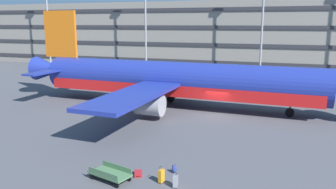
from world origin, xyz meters
TOP-DOWN VIEW (x-y plane):
  - ground_plane at (0.00, 0.00)m, footprint 600.00×600.00m
  - terminal_structure at (0.00, 44.59)m, footprint 156.17×20.24m
  - airliner at (-5.67, 2.40)m, footprint 39.94×32.15m
  - light_mast_far_left at (-43.78, 29.01)m, footprint 1.80×0.50m
  - light_mast_left at (-20.50, 29.01)m, footprint 1.80×0.50m
  - light_mast_center_left at (1.90, 29.01)m, footprint 1.80×0.50m
  - suitcase_teal at (1.19, -17.28)m, footprint 0.32×0.44m
  - suitcase_orange at (0.19, -16.99)m, footprint 0.31×0.45m
  - suitcase_small at (-1.59, -16.51)m, footprint 0.76×0.90m
  - backpack_large at (0.47, -15.36)m, footprint 0.42×0.39m
  - baggage_cart at (-2.94, -17.74)m, footprint 3.36×1.95m

SIDE VIEW (x-z plane):
  - ground_plane at x=0.00m, z-range 0.00..0.00m
  - suitcase_small at x=-1.59m, z-range 0.00..0.24m
  - backpack_large at x=0.47m, z-range -0.03..0.53m
  - suitcase_teal at x=1.19m, z-range -0.04..0.83m
  - baggage_cart at x=-2.94m, z-range 0.02..0.84m
  - suitcase_orange at x=0.19m, z-range -0.07..0.96m
  - airliner at x=-5.67m, z-range -2.54..8.67m
  - terminal_structure at x=0.00m, z-range 0.00..14.12m
  - light_mast_left at x=-20.50m, z-range 1.68..22.78m
  - light_mast_far_left at x=-43.78m, z-range 1.68..22.88m
  - light_mast_center_left at x=1.90m, z-range 1.68..22.94m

